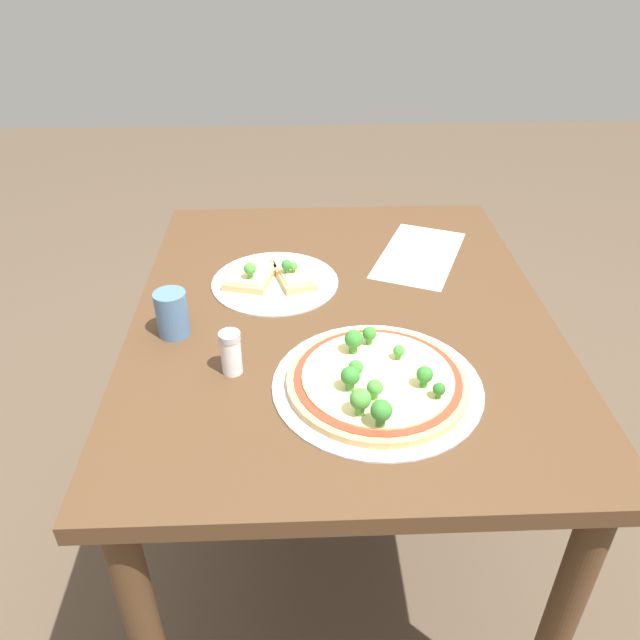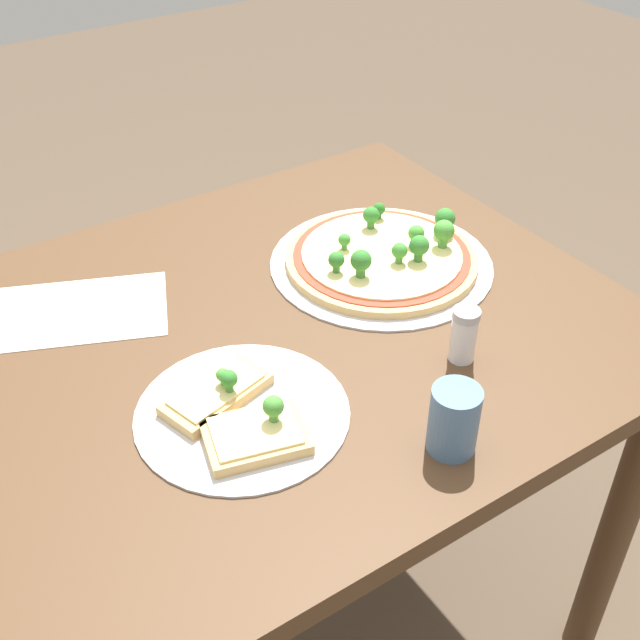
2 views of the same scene
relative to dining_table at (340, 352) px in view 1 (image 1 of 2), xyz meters
name	(u,v)px [view 1 (image 1 of 2)]	position (x,y,z in m)	size (l,w,h in m)	color
ground_plane	(336,541)	(0.00, 0.00, -0.67)	(8.00, 8.00, 0.00)	brown
dining_table	(340,352)	(0.00, 0.00, 0.00)	(1.09, 0.87, 0.78)	#4C331E
pizza_tray_whole	(377,381)	(0.26, 0.05, 0.12)	(0.38, 0.38, 0.07)	silver
pizza_tray_slice	(272,277)	(-0.13, -0.15, 0.12)	(0.29, 0.29, 0.06)	silver
drinking_cup	(172,314)	(0.07, -0.34, 0.16)	(0.06, 0.06, 0.09)	#4C7099
condiment_shaker	(231,352)	(0.20, -0.22, 0.15)	(0.04, 0.04, 0.09)	silver
paper_menu	(419,255)	(-0.24, 0.21, 0.11)	(0.31, 0.17, 0.00)	silver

